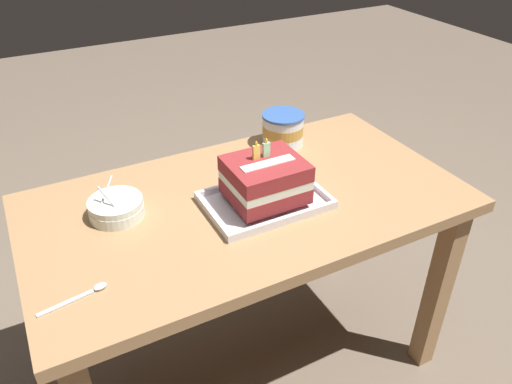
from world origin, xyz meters
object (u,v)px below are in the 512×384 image
(birthday_cake, at_px, (265,179))
(ice_cream_tub, at_px, (283,129))
(serving_spoon_near_tray, at_px, (88,292))
(foil_tray, at_px, (265,202))
(bowl_stack, at_px, (116,208))

(birthday_cake, bearing_deg, ice_cream_tub, 52.06)
(ice_cream_tub, xyz_separation_m, serving_spoon_near_tray, (-0.73, -0.41, -0.05))
(birthday_cake, xyz_separation_m, ice_cream_tub, (0.22, 0.28, -0.02))
(foil_tray, bearing_deg, birthday_cake, 90.00)
(birthday_cake, bearing_deg, foil_tray, -90.00)
(ice_cream_tub, distance_m, serving_spoon_near_tray, 0.83)
(foil_tray, relative_size, ice_cream_tub, 2.36)
(birthday_cake, xyz_separation_m, serving_spoon_near_tray, (-0.51, -0.12, -0.08))
(bowl_stack, height_order, serving_spoon_near_tray, bowl_stack)
(bowl_stack, relative_size, serving_spoon_near_tray, 0.94)
(birthday_cake, height_order, serving_spoon_near_tray, birthday_cake)
(foil_tray, relative_size, birthday_cake, 1.66)
(foil_tray, distance_m, bowl_stack, 0.40)
(birthday_cake, relative_size, serving_spoon_near_tray, 1.29)
(ice_cream_tub, bearing_deg, bowl_stack, -166.02)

